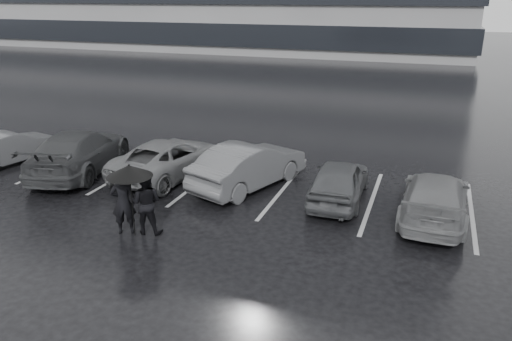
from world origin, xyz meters
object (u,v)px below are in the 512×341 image
Objects in this scene: car_main at (339,180)px; pedestrian_right at (146,202)px; car_west_d at (9,147)px; car_east at (435,197)px; car_west_a at (249,165)px; car_west_b at (169,158)px; car_west_c at (79,151)px; pedestrian_left at (123,202)px.

pedestrian_right is at bearing 40.31° from car_main.
car_main is 1.03× the size of car_west_d.
car_east reaches higher than car_west_d.
car_east is (5.66, -0.54, -0.10)m from car_west_a.
car_west_b is at bearing -160.03° from car_west_d.
car_main is 5.74m from pedestrian_right.
pedestrian_right is at bearing 170.30° from car_west_d.
car_main is at bearing -163.75° from car_west_a.
pedestrian_right is at bearing 28.06° from car_east.
car_west_c is 11.72m from car_east.
car_west_b is (-5.85, 0.20, 0.01)m from car_main.
pedestrian_left reaches higher than car_west_c.
pedestrian_right reaches higher than car_west_b.
car_main is at bearing -164.26° from car_west_d.
car_main is at bearing -173.52° from car_west_b.
car_west_a is 9.13m from car_west_d.
car_west_c is (-3.14, -0.67, 0.10)m from car_west_b.
pedestrian_right reaches higher than car_main.
car_west_c reaches higher than car_west_a.
car_west_a reaches higher than car_west_d.
car_west_a reaches higher than car_main.
car_east is at bearing -163.80° from pedestrian_right.
car_east is at bearing -165.92° from car_west_a.
car_east is at bearing 170.81° from car_main.
car_west_a is 2.91m from car_west_b.
car_main reaches higher than car_west_d.
car_east is 8.38m from pedestrian_left.
car_west_c is 5.50m from pedestrian_left.
car_west_d is 2.15× the size of pedestrian_right.
car_west_b is at bearing 178.86° from car_west_c.
car_east is at bearing -179.66° from pedestrian_left.
car_main is at bearing -148.28° from pedestrian_right.
car_west_b is 8.59m from car_east.
pedestrian_left is (4.18, -3.56, 0.12)m from car_west_c.
car_west_d is 8.03m from pedestrian_left.
car_west_a is at bearing -4.70° from car_main.
car_east is (8.58, -0.57, -0.02)m from car_west_b.
car_west_b reaches higher than car_main.
car_west_b is 3.21m from car_west_c.
car_west_b is 2.67× the size of pedestrian_left.
pedestrian_right is at bearing 119.76° from car_west_b.
pedestrian_right is (-1.34, -3.99, 0.12)m from car_west_a.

